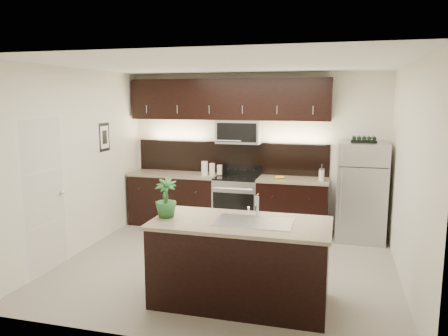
% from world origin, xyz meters
% --- Properties ---
extents(ground, '(4.50, 4.50, 0.00)m').
position_xyz_m(ground, '(0.00, 0.00, 0.00)').
color(ground, gray).
rests_on(ground, ground).
extents(room_walls, '(4.52, 4.02, 2.71)m').
position_xyz_m(room_walls, '(-0.11, -0.04, 1.70)').
color(room_walls, silver).
rests_on(room_walls, ground).
extents(counter_run, '(3.51, 0.65, 0.94)m').
position_xyz_m(counter_run, '(-0.46, 1.69, 0.47)').
color(counter_run, black).
rests_on(counter_run, ground).
extents(upper_fixtures, '(3.49, 0.40, 1.66)m').
position_xyz_m(upper_fixtures, '(-0.43, 1.84, 2.14)').
color(upper_fixtures, black).
rests_on(upper_fixtures, counter_run).
extents(island, '(1.96, 0.96, 0.94)m').
position_xyz_m(island, '(0.42, -1.02, 0.47)').
color(island, black).
rests_on(island, ground).
extents(sink_faucet, '(0.84, 0.50, 0.28)m').
position_xyz_m(sink_faucet, '(0.57, -1.01, 0.96)').
color(sink_faucet, silver).
rests_on(sink_faucet, island).
extents(refrigerator, '(0.76, 0.69, 1.59)m').
position_xyz_m(refrigerator, '(1.80, 1.63, 0.79)').
color(refrigerator, '#B2B2B7').
rests_on(refrigerator, ground).
extents(wine_rack, '(0.39, 0.24, 0.10)m').
position_xyz_m(wine_rack, '(1.80, 1.63, 1.63)').
color(wine_rack, black).
rests_on(wine_rack, refrigerator).
extents(plant, '(0.30, 0.30, 0.44)m').
position_xyz_m(plant, '(-0.44, -1.06, 1.16)').
color(plant, '#245C28').
rests_on(plant, island).
extents(canisters, '(0.35, 0.20, 0.24)m').
position_xyz_m(canisters, '(-0.74, 1.68, 1.05)').
color(canisters, silver).
rests_on(canisters, counter_run).
extents(french_press, '(0.09, 0.09, 0.27)m').
position_xyz_m(french_press, '(1.17, 1.64, 1.04)').
color(french_press, silver).
rests_on(french_press, counter_run).
extents(bananas, '(0.20, 0.18, 0.05)m').
position_xyz_m(bananas, '(0.44, 1.61, 0.97)').
color(bananas, gold).
rests_on(bananas, counter_run).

